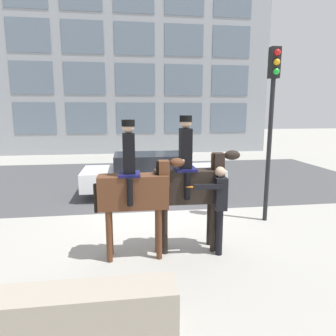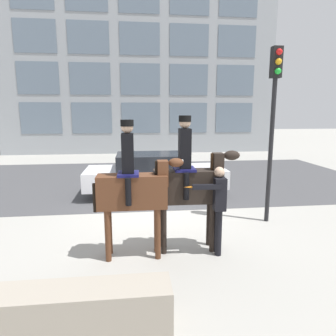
# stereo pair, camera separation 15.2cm
# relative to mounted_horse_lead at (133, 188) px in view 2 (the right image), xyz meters

# --- Properties ---
(ground_plane) EXTENTS (80.00, 80.00, 0.00)m
(ground_plane) POSITION_rel_mounted_horse_lead_xyz_m (0.56, 2.12, -1.39)
(ground_plane) COLOR #9E9B93
(road_surface) EXTENTS (18.38, 8.50, 0.01)m
(road_surface) POSITION_rel_mounted_horse_lead_xyz_m (0.56, 6.87, -1.38)
(road_surface) COLOR #444447
(road_surface) RESTS_ON ground_plane
(office_building_facade) EXTENTS (18.38, 0.33, 14.28)m
(office_building_facade) POSITION_rel_mounted_horse_lead_xyz_m (0.56, 15.11, 5.77)
(office_building_facade) COLOR #93999E
(office_building_facade) RESTS_ON ground_plane
(mounted_horse_lead) EXTENTS (1.72, 0.65, 2.66)m
(mounted_horse_lead) POSITION_rel_mounted_horse_lead_xyz_m (0.00, 0.00, 0.00)
(mounted_horse_lead) COLOR #59331E
(mounted_horse_lead) RESTS_ON ground_plane
(mounted_horse_companion) EXTENTS (1.81, 0.65, 2.73)m
(mounted_horse_companion) POSITION_rel_mounted_horse_lead_xyz_m (1.11, 0.18, 0.03)
(mounted_horse_companion) COLOR black
(mounted_horse_companion) RESTS_ON ground_plane
(pedestrian_bystander) EXTENTS (0.84, 0.43, 1.77)m
(pedestrian_bystander) POSITION_rel_mounted_horse_lead_xyz_m (1.63, -0.08, -0.34)
(pedestrian_bystander) COLOR black
(pedestrian_bystander) RESTS_ON ground_plane
(street_car_near_lane) EXTENTS (4.67, 1.82, 1.42)m
(street_car_near_lane) POSITION_rel_mounted_horse_lead_xyz_m (0.71, 4.40, -0.64)
(street_car_near_lane) COLOR silver
(street_car_near_lane) RESTS_ON ground_plane
(traffic_light) EXTENTS (0.24, 0.29, 4.31)m
(traffic_light) POSITION_rel_mounted_horse_lead_xyz_m (3.42, 1.53, 1.49)
(traffic_light) COLOR black
(traffic_light) RESTS_ON ground_plane
(planter_ledge) EXTENTS (2.89, 0.56, 0.59)m
(planter_ledge) POSITION_rel_mounted_horse_lead_xyz_m (-0.97, -1.97, -1.09)
(planter_ledge) COLOR #9E9384
(planter_ledge) RESTS_ON ground_plane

